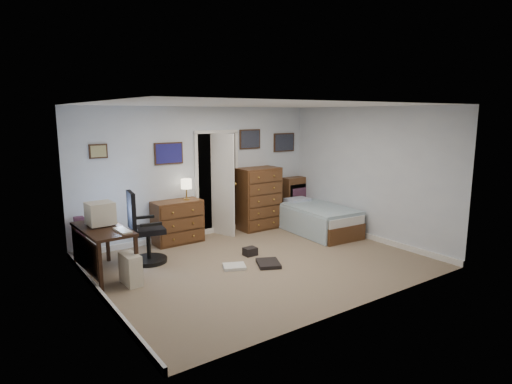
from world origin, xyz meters
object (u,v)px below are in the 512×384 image
low_dresser (178,222)px  bed (317,219)px  office_chair (144,235)px  computer_desk (97,240)px  tall_dresser (258,198)px

low_dresser → bed: 2.77m
office_chair → low_dresser: size_ratio=1.32×
computer_desk → tall_dresser: size_ratio=1.01×
low_dresser → tall_dresser: size_ratio=0.70×
computer_desk → bed: bearing=-3.7°
office_chair → low_dresser: (0.91, 0.71, -0.06)m
low_dresser → tall_dresser: bearing=-1.8°
low_dresser → tall_dresser: (1.82, -0.02, 0.24)m
computer_desk → tall_dresser: 3.60m
computer_desk → office_chair: (0.77, 0.19, -0.11)m
bed → computer_desk: bearing=-177.1°
low_dresser → bed: bearing=-21.2°
bed → low_dresser: bearing=163.5°
office_chair → low_dresser: office_chair is taller
computer_desk → tall_dresser: tall_dresser is taller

